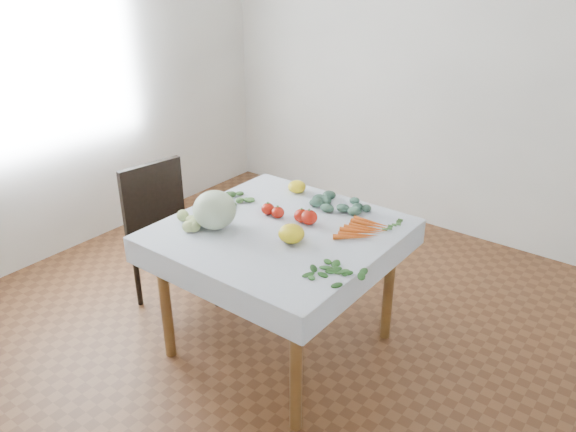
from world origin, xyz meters
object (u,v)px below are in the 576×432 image
(cabbage, at_px, (215,210))
(heirloom_back, at_px, (297,187))
(table, at_px, (280,245))
(chair, at_px, (164,228))
(carrot_bunch, at_px, (364,229))

(cabbage, xyz_separation_m, heirloom_back, (0.06, 0.63, -0.06))
(heirloom_back, bearing_deg, cabbage, -95.40)
(table, xyz_separation_m, cabbage, (-0.27, -0.20, 0.20))
(chair, height_order, cabbage, cabbage)
(cabbage, height_order, heirloom_back, cabbage)
(heirloom_back, bearing_deg, table, -64.25)
(table, bearing_deg, chair, -175.74)
(cabbage, distance_m, heirloom_back, 0.64)
(table, bearing_deg, heirloom_back, 115.75)
(table, height_order, cabbage, cabbage)
(table, distance_m, heirloom_back, 0.50)
(cabbage, bearing_deg, chair, 167.13)
(cabbage, distance_m, carrot_bunch, 0.77)
(table, bearing_deg, cabbage, -143.86)
(table, xyz_separation_m, chair, (-0.85, -0.06, -0.13))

